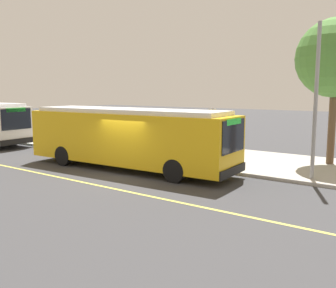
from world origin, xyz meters
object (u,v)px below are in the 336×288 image
object	(u,v)px
route_sign_post	(212,128)
transit_bus_main	(128,136)
waiting_bench	(192,145)
pedestrian_commuter	(191,144)

from	to	relation	value
route_sign_post	transit_bus_main	bearing A→B (deg)	-138.10
waiting_bench	transit_bus_main	bearing A→B (deg)	-95.77
transit_bus_main	waiting_bench	xyz separation A→B (m)	(0.51, 5.02, -0.98)
waiting_bench	route_sign_post	xyz separation A→B (m)	(2.60, -2.24, 1.32)
transit_bus_main	pedestrian_commuter	size ratio (longest dim) A/B	6.63
route_sign_post	waiting_bench	bearing A→B (deg)	139.29
transit_bus_main	pedestrian_commuter	xyz separation A→B (m)	(1.96, 2.63, -0.50)
transit_bus_main	pedestrian_commuter	distance (m)	3.32
transit_bus_main	route_sign_post	world-z (taller)	same
transit_bus_main	route_sign_post	distance (m)	4.19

